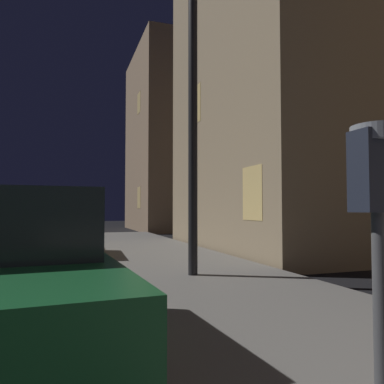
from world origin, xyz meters
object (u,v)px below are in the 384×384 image
car_black (55,219)px  car_yellow_cab (42,232)px  parking_meter (379,220)px  car_red (51,222)px  street_lamp (193,70)px

car_black → car_yellow_cab: bearing=-90.0°
parking_meter → car_black: parking_meter is taller
car_red → car_yellow_cab: bearing=-90.0°
car_red → car_black: (-0.00, 6.46, 0.01)m
parking_meter → car_red: 15.78m
car_red → street_lamp: bearing=-76.2°
car_black → street_lamp: 17.60m
parking_meter → car_yellow_cab: parking_meter is taller
car_black → car_red: bearing=-90.0°
parking_meter → car_yellow_cab: bearing=100.3°
car_red → street_lamp: (2.61, -10.68, 2.99)m
car_yellow_cab → car_red: (0.00, 6.75, -0.00)m
car_yellow_cab → car_black: same height
car_black → parking_meter: bearing=-85.8°
parking_meter → car_red: (-1.63, 15.69, -0.53)m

